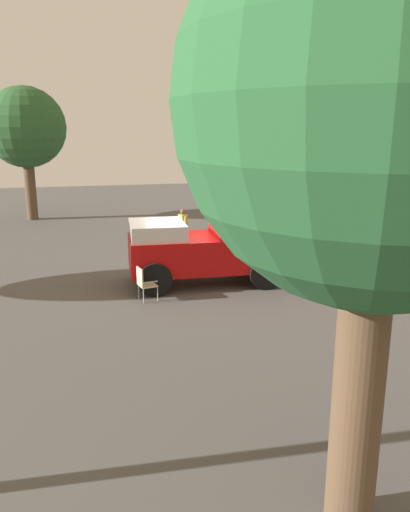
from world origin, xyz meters
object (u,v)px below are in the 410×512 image
Objects in this scene: oak_tree_left at (25,128)px; lawn_chair_spare at (144,281)px; spectator_standing at (183,226)px; lawn_chair_by_car at (358,266)px; oak_tree_distant at (382,105)px; classic_hot_rod at (345,237)px; lawn_chair_near_truck at (256,244)px; spectator_seated at (254,242)px; vintage_fire_truck at (212,247)px.

lawn_chair_spare is at bearing -163.58° from oak_tree_left.
spectator_standing is at bearing -20.75° from lawn_chair_spare.
lawn_chair_by_car is 11.78m from oak_tree_distant.
classic_hot_rod is 3.66m from lawn_chair_near_truck.
spectator_seated reaches higher than lawn_chair_by_car.
oak_tree_distant reaches higher than oak_tree_left.
oak_tree_distant reaches higher than lawn_chair_near_truck.
spectator_seated is (2.60, -2.35, -0.50)m from vintage_fire_truck.
oak_tree_distant reaches higher than spectator_seated.
lawn_chair_by_car and lawn_chair_spare have the same top height.
lawn_chair_by_car is 4.46m from spectator_seated.
classic_hot_rod is 6.70m from spectator_standing.
lawn_chair_by_car is 0.61× the size of spectator_standing.
vintage_fire_truck is 4.68× the size of spectator_seated.
lawn_chair_by_car is at bearing -150.57° from lawn_chair_near_truck.
vintage_fire_truck is at bearing 110.66° from classic_hot_rod.
spectator_seated is 14.28m from oak_tree_distant.
classic_hot_rod is at bearing -115.01° from spectator_standing.
oak_tree_distant is at bearing 175.54° from vintage_fire_truck.
spectator_seated is 15.18m from oak_tree_left.
oak_tree_left is at bearing 16.42° from lawn_chair_spare.
spectator_standing reaches higher than lawn_chair_by_car.
lawn_chair_spare is at bearing 129.21° from lawn_chair_near_truck.
spectator_standing is (2.83, 6.07, 0.22)m from classic_hot_rod.
lawn_chair_near_truck is at bearing -42.46° from vintage_fire_truck.
vintage_fire_truck is 5.92× the size of lawn_chair_by_car.
lawn_chair_near_truck and lawn_chair_by_car have the same top height.
spectator_standing is at bearing 44.74° from lawn_chair_near_truck.
lawn_chair_by_car is 0.13× the size of oak_tree_distant.
oak_tree_distant is (-13.16, 3.17, 4.54)m from spectator_seated.
spectator_seated is at bearing 31.10° from lawn_chair_by_car.
spectator_standing reaches higher than lawn_chair_spare.
lawn_chair_by_car is at bearing -89.51° from lawn_chair_spare.
lawn_chair_spare is at bearing 129.20° from spectator_seated.
spectator_seated is 0.18× the size of oak_tree_left.
oak_tree_left is (11.28, 9.22, 4.28)m from spectator_seated.
oak_tree_distant is at bearing -166.11° from oak_tree_left.
oak_tree_left reaches higher than spectator_seated.
classic_hot_rod is 0.65× the size of oak_tree_left.
spectator_standing is at bearing -3.10° from oak_tree_distant.
vintage_fire_truck reaches higher than lawn_chair_spare.
oak_tree_left is at bearing 39.26° from spectator_seated.
classic_hot_rod is 3.76m from spectator_seated.
oak_tree_left is (8.75, 6.90, 4.01)m from spectator_standing.
vintage_fire_truck is at bearing -4.46° from oak_tree_distant.
lawn_chair_by_car is at bearing -143.92° from spectator_standing.
vintage_fire_truck is at bearing -61.94° from lawn_chair_spare.
spectator_seated is at bearing -50.80° from lawn_chair_spare.
lawn_chair_spare is (-3.58, 8.50, -0.16)m from classic_hot_rod.
lawn_chair_near_truck is 15.22m from oak_tree_left.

